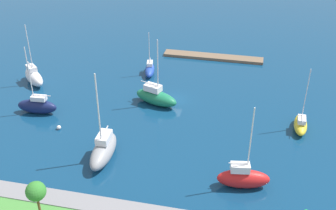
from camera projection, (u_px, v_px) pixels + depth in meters
water at (174, 100)px, 69.47m from camera, size 160.00×160.00×0.00m
pier_dock at (213, 57)px, 84.13m from camera, size 20.10×2.67×0.55m
park_tree_midwest at (36, 192)px, 42.82m from camera, size 2.15×2.15×4.75m
sailboat_red_near_pier at (243, 178)px, 50.09m from camera, size 6.69×3.21×11.28m
sailboat_navy_inner_mooring at (37, 106)px, 65.08m from camera, size 6.50×2.39×11.24m
sailboat_green_lone_north at (156, 97)px, 67.53m from camera, size 8.03×4.94×11.36m
sailboat_yellow_off_beacon at (301, 124)px, 61.12m from camera, size 2.03×5.53×9.84m
sailboat_gray_far_south at (103, 150)px, 54.81m from camera, size 2.89×7.98×12.93m
sailboat_white_mid_basin at (34, 77)px, 73.84m from camera, size 6.38×6.07×11.17m
sailboat_blue_outer_mooring at (150, 69)px, 77.42m from camera, size 2.71×5.63×8.36m
mooring_buoy_white at (59, 127)px, 61.55m from camera, size 0.64×0.64×0.64m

